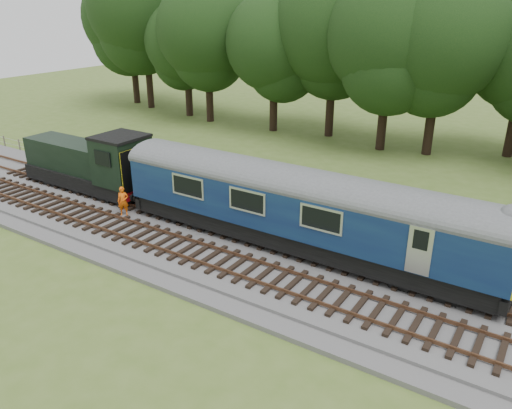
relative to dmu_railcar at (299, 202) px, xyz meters
The scene contains 9 objects.
ground 5.10m from the dmu_railcar, 161.37° to the right, with size 120.00×120.00×0.00m, color #4E6826.
ballast 5.01m from the dmu_railcar, 161.37° to the right, with size 70.00×7.00×0.35m, color #4C4C4F.
track_north 4.69m from the dmu_railcar, behind, with size 67.20×2.40×0.21m.
track_south 5.57m from the dmu_railcar, 144.15° to the right, with size 67.20×2.40×0.21m.
fence 5.80m from the dmu_railcar, 143.26° to the left, with size 64.00×0.12×1.00m, color #6B6054, non-canonical shape.
tree_line 21.18m from the dmu_railcar, 101.40° to the left, with size 70.00×8.00×18.00m, color black, non-canonical shape.
dmu_railcar is the anchor object (origin of this frame).
shunter_loco 13.94m from the dmu_railcar, behind, with size 8.91×2.60×3.38m.
worker 9.80m from the dmu_railcar, behind, with size 0.57×0.38×1.57m, color #FF630D.
Camera 1 is at (13.76, -16.86, 10.98)m, focal length 35.00 mm.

